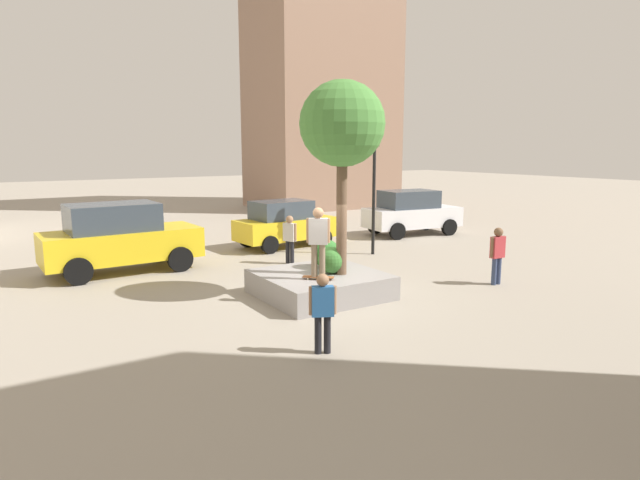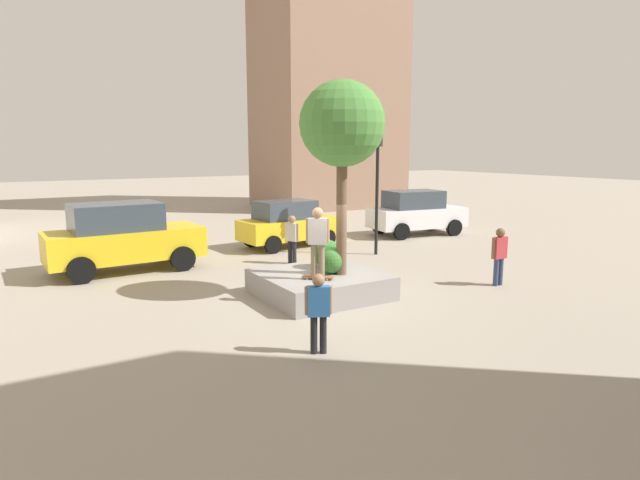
% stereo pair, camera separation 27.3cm
% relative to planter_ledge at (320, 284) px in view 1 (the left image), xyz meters
% --- Properties ---
extents(ground_plane, '(120.00, 120.00, 0.00)m').
position_rel_planter_ledge_xyz_m(ground_plane, '(0.12, -0.25, -0.32)').
color(ground_plane, '#9E9384').
extents(planter_ledge, '(3.10, 2.98, 0.63)m').
position_rel_planter_ledge_xyz_m(planter_ledge, '(0.00, 0.00, 0.00)').
color(planter_ledge, gray).
rests_on(planter_ledge, ground).
extents(plaza_tree, '(2.20, 2.20, 5.02)m').
position_rel_planter_ledge_xyz_m(plaza_tree, '(0.42, -0.39, 4.19)').
color(plaza_tree, brown).
rests_on(plaza_tree, planter_ledge).
extents(boxwood_shrub, '(0.79, 0.79, 0.79)m').
position_rel_planter_ledge_xyz_m(boxwood_shrub, '(0.52, 0.48, 0.71)').
color(boxwood_shrub, '#2D6628').
rests_on(boxwood_shrub, planter_ledge).
extents(hedge_clump, '(0.71, 0.71, 0.71)m').
position_rel_planter_ledge_xyz_m(hedge_clump, '(0.24, -0.19, 0.67)').
color(hedge_clump, '#3D7A33').
rests_on(hedge_clump, planter_ledge).
extents(skateboard, '(0.74, 0.69, 0.07)m').
position_rel_planter_ledge_xyz_m(skateboard, '(-0.42, -0.58, 0.37)').
color(skateboard, brown).
rests_on(skateboard, planter_ledge).
extents(skateboarder, '(0.51, 0.44, 1.78)m').
position_rel_planter_ledge_xyz_m(skateboarder, '(-0.42, -0.58, 1.42)').
color(skateboarder, '#847056').
rests_on(skateboarder, skateboard).
extents(taxi_cab, '(4.85, 2.40, 2.22)m').
position_rel_planter_ledge_xyz_m(taxi_cab, '(-3.93, 5.78, 0.81)').
color(taxi_cab, gold).
rests_on(taxi_cab, ground).
extents(sedan_parked, '(4.16, 2.17, 1.87)m').
position_rel_planter_ledge_xyz_m(sedan_parked, '(2.64, 6.89, 0.64)').
color(sedan_parked, gold).
rests_on(sedan_parked, ground).
extents(police_car, '(4.58, 2.49, 2.04)m').
position_rel_planter_ledge_xyz_m(police_car, '(9.03, 6.54, 0.72)').
color(police_car, white).
rests_on(police_car, ground).
extents(traffic_light_corner, '(0.37, 0.36, 4.84)m').
position_rel_planter_ledge_xyz_m(traffic_light_corner, '(4.72, 3.81, 2.97)').
color(traffic_light_corner, black).
rests_on(traffic_light_corner, ground).
extents(pedestrian_crossing, '(0.57, 0.26, 1.68)m').
position_rel_planter_ledge_xyz_m(pedestrian_crossing, '(5.01, -1.70, 0.66)').
color(pedestrian_crossing, navy).
rests_on(pedestrian_crossing, ground).
extents(bystander_watching, '(0.50, 0.35, 1.59)m').
position_rel_planter_ledge_xyz_m(bystander_watching, '(-2.13, -3.49, 0.60)').
color(bystander_watching, black).
rests_on(bystander_watching, ground).
extents(passerby_with_bag, '(0.36, 0.53, 1.67)m').
position_rel_planter_ledge_xyz_m(passerby_with_bag, '(1.28, 4.00, 0.65)').
color(passerby_with_bag, black).
rests_on(passerby_with_bag, ground).
extents(brick_midrise, '(8.93, 6.30, 19.70)m').
position_rel_planter_ledge_xyz_m(brick_midrise, '(12.12, 19.16, 9.54)').
color(brick_midrise, '#8C6B56').
rests_on(brick_midrise, ground).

